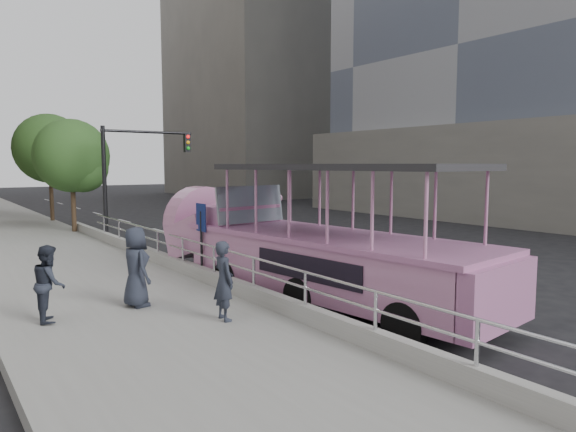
% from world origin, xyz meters
% --- Properties ---
extents(ground, '(160.00, 160.00, 0.00)m').
position_xyz_m(ground, '(0.00, 0.00, 0.00)').
color(ground, black).
extents(sidewalk, '(5.50, 80.00, 0.30)m').
position_xyz_m(sidewalk, '(-5.75, 10.00, 0.15)').
color(sidewalk, gray).
rests_on(sidewalk, ground).
extents(kerb_wall, '(0.24, 30.00, 0.36)m').
position_xyz_m(kerb_wall, '(-3.12, 2.00, 0.48)').
color(kerb_wall, '#B0B0AA').
rests_on(kerb_wall, sidewalk).
extents(guardrail, '(0.07, 22.00, 0.71)m').
position_xyz_m(guardrail, '(-3.12, 2.00, 1.14)').
color(guardrail, silver).
rests_on(guardrail, kerb_wall).
extents(duck_boat, '(3.80, 10.92, 3.55)m').
position_xyz_m(duck_boat, '(-1.35, 0.51, 1.32)').
color(duck_boat, black).
rests_on(duck_boat, ground).
extents(car, '(1.94, 3.79, 1.23)m').
position_xyz_m(car, '(1.89, 1.81, 0.62)').
color(car, silver).
rests_on(car, ground).
extents(pedestrian_near, '(0.43, 0.63, 1.67)m').
position_xyz_m(pedestrian_near, '(-4.42, -0.91, 1.13)').
color(pedestrian_near, '#242935').
rests_on(pedestrian_near, sidewalk).
extents(pedestrian_mid, '(0.73, 0.87, 1.60)m').
position_xyz_m(pedestrian_mid, '(-7.38, 1.14, 1.10)').
color(pedestrian_mid, '#242935').
rests_on(pedestrian_mid, sidewalk).
extents(pedestrian_far, '(0.66, 0.94, 1.83)m').
position_xyz_m(pedestrian_far, '(-5.54, 1.18, 1.21)').
color(pedestrian_far, '#242935').
rests_on(pedestrian_far, sidewalk).
extents(parking_sign, '(0.08, 0.55, 2.44)m').
position_xyz_m(parking_sign, '(-3.00, 3.00, 1.56)').
color(parking_sign, black).
rests_on(parking_sign, ground).
extents(traffic_signal, '(4.20, 0.32, 5.20)m').
position_xyz_m(traffic_signal, '(-1.70, 12.50, 3.50)').
color(traffic_signal, black).
rests_on(traffic_signal, ground).
extents(street_tree_near, '(3.52, 3.52, 5.72)m').
position_xyz_m(street_tree_near, '(-3.30, 15.93, 3.82)').
color(street_tree_near, '#3B271B').
rests_on(street_tree_near, ground).
extents(street_tree_far, '(3.97, 3.97, 6.45)m').
position_xyz_m(street_tree_far, '(-3.10, 21.93, 4.31)').
color(street_tree_far, '#3B271B').
rests_on(street_tree_far, ground).
extents(tower_podium, '(26.00, 26.00, 6.00)m').
position_xyz_m(tower_podium, '(30.00, 10.00, 3.00)').
color(tower_podium, gray).
rests_on(tower_podium, ground).
extents(midrise_stone_a, '(20.00, 20.00, 32.00)m').
position_xyz_m(midrise_stone_a, '(26.00, 42.00, 16.00)').
color(midrise_stone_a, gray).
rests_on(midrise_stone_a, ground).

